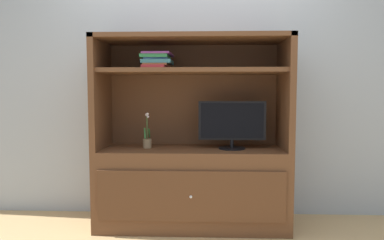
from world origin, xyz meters
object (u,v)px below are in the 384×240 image
media_console (192,166)px  magazine_stack (157,61)px  tv_monitor (232,124)px  potted_plant (147,141)px

media_console → magazine_stack: 0.96m
media_console → tv_monitor: bearing=-3.0°
media_console → tv_monitor: size_ratio=2.84×
tv_monitor → magazine_stack: 0.83m
media_console → magazine_stack: size_ratio=4.64×
tv_monitor → magazine_stack: magazine_stack is taller
potted_plant → media_console: bearing=0.4°
media_console → potted_plant: 0.45m
tv_monitor → potted_plant: (-0.73, 0.02, -0.15)m
tv_monitor → magazine_stack: size_ratio=1.63×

